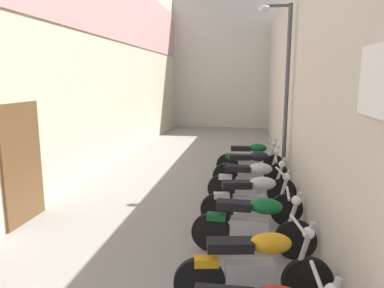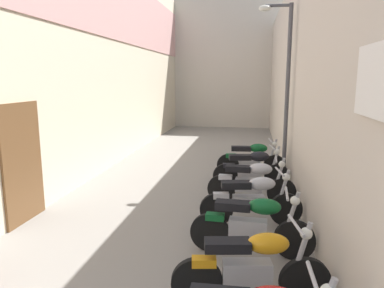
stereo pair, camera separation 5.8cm
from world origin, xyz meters
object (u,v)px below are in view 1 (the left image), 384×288
(motorcycle_third, at_px, (255,266))
(street_lamp, at_px, (283,81))
(motorcycle_eighth, at_px, (251,158))
(motorcycle_sixth, at_px, (252,181))
(motorcycle_fourth, at_px, (253,223))
(motorcycle_fifth, at_px, (252,199))
(motorcycle_seventh, at_px, (251,168))

(motorcycle_third, distance_m, street_lamp, 5.52)
(motorcycle_third, xyz_separation_m, street_lamp, (0.69, 5.07, 2.06))
(street_lamp, bearing_deg, motorcycle_third, -97.79)
(motorcycle_third, height_order, motorcycle_eighth, same)
(motorcycle_sixth, bearing_deg, motorcycle_fourth, -90.00)
(motorcycle_fourth, height_order, motorcycle_fifth, same)
(motorcycle_sixth, distance_m, motorcycle_eighth, 2.22)
(motorcycle_fourth, bearing_deg, motorcycle_third, -90.01)
(motorcycle_fifth, relative_size, motorcycle_eighth, 0.99)
(motorcycle_sixth, bearing_deg, motorcycle_eighth, 90.00)
(motorcycle_fourth, distance_m, motorcycle_eighth, 4.44)
(motorcycle_seventh, bearing_deg, motorcycle_sixth, -89.99)
(motorcycle_fifth, distance_m, motorcycle_eighth, 3.32)
(motorcycle_fifth, bearing_deg, motorcycle_sixth, 89.99)
(motorcycle_eighth, height_order, street_lamp, street_lamp)
(motorcycle_third, xyz_separation_m, motorcycle_fifth, (-0.00, 2.35, 0.00))
(motorcycle_third, relative_size, motorcycle_eighth, 0.99)
(motorcycle_sixth, relative_size, street_lamp, 0.43)
(motorcycle_eighth, bearing_deg, motorcycle_seventh, -90.01)
(motorcycle_eighth, distance_m, street_lamp, 2.25)
(motorcycle_sixth, distance_m, street_lamp, 2.71)
(motorcycle_fourth, height_order, motorcycle_eighth, same)
(motorcycle_third, relative_size, motorcycle_seventh, 1.00)
(motorcycle_fifth, relative_size, motorcycle_sixth, 0.99)
(motorcycle_sixth, xyz_separation_m, street_lamp, (0.69, 1.62, 2.06))
(motorcycle_fourth, bearing_deg, motorcycle_fifth, 90.01)
(motorcycle_eighth, relative_size, street_lamp, 0.43)
(motorcycle_seventh, xyz_separation_m, motorcycle_eighth, (0.00, 1.06, 0.00))
(motorcycle_seventh, height_order, motorcycle_eighth, same)
(motorcycle_fifth, distance_m, street_lamp, 3.48)
(motorcycle_fifth, bearing_deg, motorcycle_third, -90.00)
(motorcycle_fifth, bearing_deg, motorcycle_eighth, 90.00)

